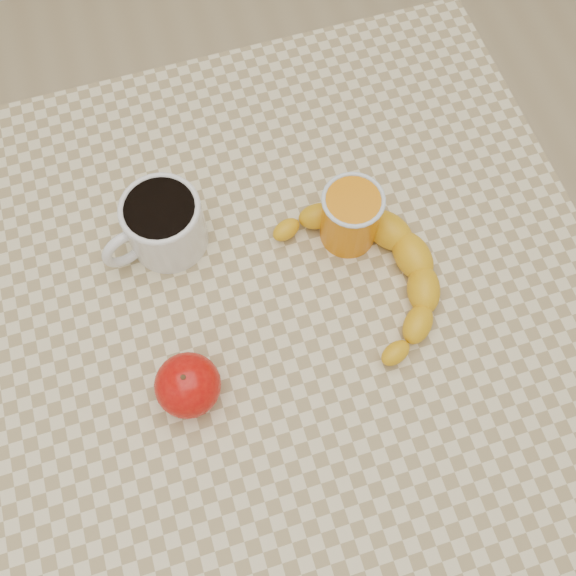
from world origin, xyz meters
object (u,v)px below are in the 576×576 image
object	(u,v)px
coffee_mug	(162,224)
apple	(188,385)
table	(288,318)
orange_juice_glass	(350,217)
banana	(369,272)

from	to	relation	value
coffee_mug	apple	size ratio (longest dim) A/B	1.94
apple	coffee_mug	bearing A→B (deg)	84.56
table	coffee_mug	world-z (taller)	coffee_mug
orange_juice_glass	apple	xyz separation A→B (m)	(-0.24, -0.14, -0.01)
table	banana	bearing A→B (deg)	-5.47
coffee_mug	orange_juice_glass	size ratio (longest dim) A/B	1.66
banana	apple	bearing A→B (deg)	-173.74
apple	orange_juice_glass	bearing A→B (deg)	30.53
apple	banana	world-z (taller)	apple
orange_juice_glass	coffee_mug	bearing A→B (deg)	165.11
coffee_mug	banana	size ratio (longest dim) A/B	0.48
coffee_mug	apple	bearing A→B (deg)	-95.44
table	apple	world-z (taller)	apple
coffee_mug	banana	bearing A→B (deg)	-29.33
orange_juice_glass	table	bearing A→B (deg)	-149.60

